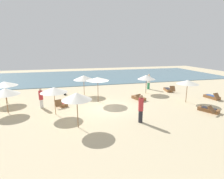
# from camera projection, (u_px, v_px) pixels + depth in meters

# --- Properties ---
(ground_plane) EXTENTS (60.00, 60.00, 0.00)m
(ground_plane) POSITION_uv_depth(u_px,v_px,m) (106.00, 107.00, 14.99)
(ground_plane) COLOR beige
(ocean_water) EXTENTS (48.00, 16.00, 0.06)m
(ocean_water) POSITION_uv_depth(u_px,v_px,m) (85.00, 77.00, 31.01)
(ocean_water) COLOR slate
(ocean_water) RESTS_ON ground_plane
(umbrella_0) EXTENTS (2.19, 2.19, 1.98)m
(umbrella_0) POSITION_uv_depth(u_px,v_px,m) (5.00, 84.00, 15.78)
(umbrella_0) COLOR brown
(umbrella_0) RESTS_ON ground_plane
(umbrella_1) EXTENTS (1.96, 1.96, 2.11)m
(umbrella_1) POSITION_uv_depth(u_px,v_px,m) (54.00, 90.00, 12.89)
(umbrella_1) COLOR olive
(umbrella_1) RESTS_ON ground_plane
(umbrella_2) EXTENTS (2.14, 2.14, 2.12)m
(umbrella_2) POSITION_uv_depth(u_px,v_px,m) (84.00, 78.00, 18.42)
(umbrella_2) COLOR olive
(umbrella_2) RESTS_ON ground_plane
(umbrella_3) EXTENTS (1.94, 1.94, 2.08)m
(umbrella_3) POSITION_uv_depth(u_px,v_px,m) (188.00, 82.00, 15.92)
(umbrella_3) COLOR brown
(umbrella_3) RESTS_ON ground_plane
(umbrella_4) EXTENTS (2.07, 2.07, 2.33)m
(umbrella_4) POSITION_uv_depth(u_px,v_px,m) (98.00, 79.00, 15.98)
(umbrella_4) COLOR brown
(umbrella_4) RESTS_ON ground_plane
(umbrella_5) EXTENTS (2.04, 2.04, 1.95)m
(umbrella_5) POSITION_uv_depth(u_px,v_px,m) (5.00, 91.00, 13.28)
(umbrella_5) COLOR olive
(umbrella_5) RESTS_ON ground_plane
(umbrella_6) EXTENTS (1.84, 1.84, 2.27)m
(umbrella_6) POSITION_uv_depth(u_px,v_px,m) (77.00, 96.00, 10.69)
(umbrella_6) COLOR brown
(umbrella_6) RESTS_ON ground_plane
(umbrella_7) EXTENTS (1.94, 1.94, 2.04)m
(umbrella_7) POSITION_uv_depth(u_px,v_px,m) (146.00, 77.00, 19.26)
(umbrella_7) COLOR brown
(umbrella_7) RESTS_ON ground_plane
(lounger_0) EXTENTS (1.12, 1.79, 0.68)m
(lounger_0) POSITION_uv_depth(u_px,v_px,m) (61.00, 104.00, 15.36)
(lounger_0) COLOR brown
(lounger_0) RESTS_ON ground_plane
(lounger_2) EXTENTS (1.31, 1.78, 0.66)m
(lounger_2) POSITION_uv_depth(u_px,v_px,m) (209.00, 110.00, 13.82)
(lounger_2) COLOR brown
(lounger_2) RESTS_ON ground_plane
(lounger_3) EXTENTS (1.11, 1.80, 0.68)m
(lounger_3) POSITION_uv_depth(u_px,v_px,m) (139.00, 98.00, 17.11)
(lounger_3) COLOR brown
(lounger_3) RESTS_ON ground_plane
(lounger_4) EXTENTS (0.86, 1.75, 0.71)m
(lounger_4) POSITION_uv_depth(u_px,v_px,m) (212.00, 97.00, 17.46)
(lounger_4) COLOR brown
(lounger_4) RESTS_ON ground_plane
(lounger_5) EXTENTS (0.94, 1.75, 0.72)m
(lounger_5) POSITION_uv_depth(u_px,v_px,m) (168.00, 90.00, 20.54)
(lounger_5) COLOR brown
(lounger_5) RESTS_ON ground_plane
(person_0) EXTENTS (0.47, 0.47, 1.91)m
(person_0) POSITION_uv_depth(u_px,v_px,m) (141.00, 108.00, 11.72)
(person_0) COLOR #26262D
(person_0) RESTS_ON ground_plane
(person_2) EXTENTS (0.44, 0.44, 1.66)m
(person_2) POSITION_uv_depth(u_px,v_px,m) (41.00, 98.00, 14.67)
(person_2) COLOR white
(person_2) RESTS_ON ground_plane
(person_3) EXTENTS (0.41, 0.41, 1.85)m
(person_3) POSITION_uv_depth(u_px,v_px,m) (149.00, 82.00, 21.42)
(person_3) COLOR #338C59
(person_3) RESTS_ON ground_plane
(dog) EXTENTS (0.29, 0.72, 0.34)m
(dog) POSITION_uv_depth(u_px,v_px,m) (65.00, 93.00, 18.97)
(dog) COLOR black
(dog) RESTS_ON ground_plane
(surfboard) EXTENTS (1.92, 0.61, 0.07)m
(surfboard) POSITION_uv_depth(u_px,v_px,m) (54.00, 92.00, 19.89)
(surfboard) COLOR silver
(surfboard) RESTS_ON ground_plane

